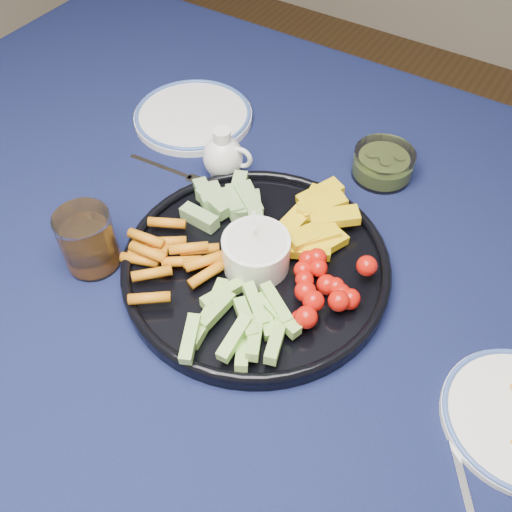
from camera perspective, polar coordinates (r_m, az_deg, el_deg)
The scene contains 8 objects.
dining_table at distance 0.96m, azimuth 2.25°, elevation -1.33°, with size 1.67×1.07×0.75m.
crudite_platter at distance 0.83m, azimuth -0.11°, elevation -0.44°, with size 0.39×0.39×0.13m.
creamer_pitcher at distance 0.97m, azimuth -3.26°, elevation 9.89°, with size 0.09×0.07×0.09m.
pickle_bowl at distance 1.00m, azimuth 12.57°, elevation 8.90°, with size 0.10×0.10×0.05m.
juice_tumbler at distance 0.86m, azimuth -16.38°, elevation 1.24°, with size 0.08×0.08×0.10m.
fork_left at distance 1.01m, azimuth -8.29°, elevation 8.33°, with size 0.15×0.03×0.00m.
fork_right at distance 0.73m, azimuth 20.14°, elevation -21.21°, with size 0.09×0.13×0.00m.
side_plate_extra at distance 1.12m, azimuth -6.30°, elevation 13.80°, with size 0.22×0.22×0.02m.
Camera 1 is at (0.29, -0.53, 1.41)m, focal length 40.00 mm.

